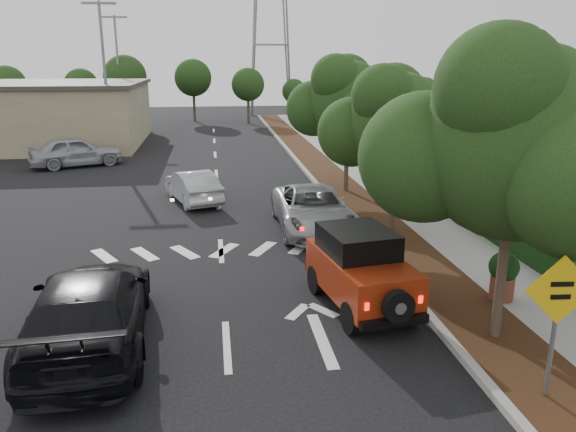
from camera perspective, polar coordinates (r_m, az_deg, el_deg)
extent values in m
plane|color=black|center=(11.95, -6.24, -13.01)|extent=(120.00, 120.00, 0.00)
cube|color=#9E9B93|center=(23.67, 4.08, 1.89)|extent=(0.20, 70.00, 0.15)
cube|color=black|center=(23.89, 6.43, 1.93)|extent=(1.80, 70.00, 0.12)
cube|color=gray|center=(24.42, 10.76, 2.05)|extent=(2.00, 70.00, 0.12)
cube|color=black|center=(24.82, 13.88, 2.89)|extent=(0.80, 70.00, 0.80)
cylinder|color=black|center=(14.22, 2.91, -6.46)|extent=(0.36, 0.75, 0.72)
cylinder|color=black|center=(14.72, 8.08, -5.81)|extent=(0.36, 0.75, 0.72)
cylinder|color=black|center=(12.30, 6.49, -10.25)|extent=(0.36, 0.75, 0.72)
cylinder|color=black|center=(12.88, 12.31, -9.29)|extent=(0.36, 0.75, 0.72)
cube|color=maroon|center=(13.31, 7.43, -5.88)|extent=(2.12, 3.54, 0.90)
cube|color=black|center=(13.29, 7.07, -2.53)|extent=(1.76, 2.04, 0.57)
cube|color=maroon|center=(14.42, 5.38, -4.40)|extent=(1.55, 1.14, 0.74)
cube|color=black|center=(12.06, 10.76, -10.54)|extent=(1.54, 0.40, 0.20)
cylinder|color=black|center=(11.78, 11.15, -9.03)|extent=(0.71, 0.30, 0.68)
cube|color=#FF190C|center=(11.67, 8.03, -9.12)|extent=(0.09, 0.05, 0.16)
cube|color=#FF190C|center=(12.21, 13.33, -8.26)|extent=(0.09, 0.05, 0.16)
imported|color=#94969B|center=(19.25, 2.56, 0.68)|extent=(2.43, 5.25, 1.46)
imported|color=black|center=(12.24, -19.57, -8.88)|extent=(2.70, 5.80, 1.64)
imported|color=#B5B8BD|center=(23.36, -9.64, 3.00)|extent=(2.55, 4.23, 1.32)
imported|color=#A4A5AB|center=(32.84, -20.74, 6.15)|extent=(5.21, 3.64, 1.65)
cylinder|color=slate|center=(10.55, 25.38, -10.66)|extent=(0.08, 0.08, 2.35)
cube|color=#E8B40C|center=(10.22, 25.98, -6.78)|extent=(1.20, 0.13, 1.20)
cube|color=black|center=(10.16, 26.11, -6.25)|extent=(0.38, 0.04, 0.08)
cube|color=black|center=(10.24, 25.96, -7.41)|extent=(0.34, 0.04, 0.08)
cylinder|color=brown|center=(14.55, 20.89, -6.81)|extent=(0.62, 0.62, 0.57)
sphere|color=black|center=(14.36, 21.10, -4.82)|extent=(0.71, 0.71, 0.71)
imported|color=black|center=(14.33, 21.13, -4.51)|extent=(0.65, 0.57, 0.67)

